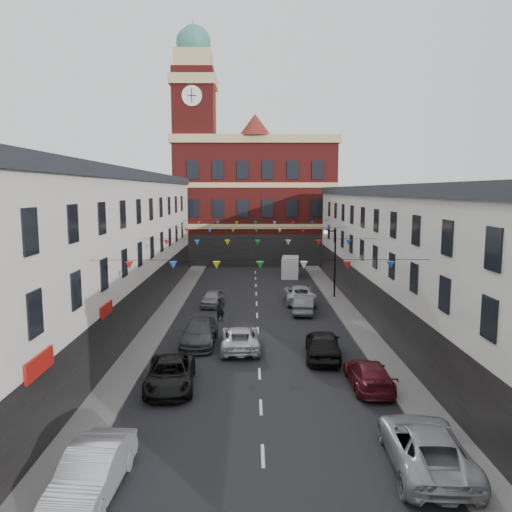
{
  "coord_description": "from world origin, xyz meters",
  "views": [
    {
      "loc": [
        -0.37,
        -28.62,
        9.36
      ],
      "look_at": [
        -0.08,
        8.4,
        4.48
      ],
      "focal_mm": 35.0,
      "sensor_mm": 36.0,
      "label": 1
    }
  ],
  "objects_px": {
    "car_left_c": "(170,374)",
    "car_right_c": "(369,374)",
    "car_left_d": "(199,333)",
    "car_right_f": "(299,294)",
    "car_left_b": "(92,472)",
    "moving_car": "(240,338)",
    "street_lamp": "(332,254)",
    "car_right_e": "(304,304)",
    "pedestrian": "(220,310)",
    "car_right_b": "(425,446)",
    "white_van": "(290,267)",
    "car_right_d": "(323,344)",
    "car_left_e": "(213,298)"
  },
  "relations": [
    {
      "from": "car_right_e",
      "to": "white_van",
      "type": "distance_m",
      "value": 16.49
    },
    {
      "from": "street_lamp",
      "to": "car_right_c",
      "type": "xyz_separation_m",
      "value": [
        -1.36,
        -19.81,
        -3.26
      ]
    },
    {
      "from": "white_van",
      "to": "car_right_e",
      "type": "bearing_deg",
      "value": -85.12
    },
    {
      "from": "car_right_d",
      "to": "car_right_c",
      "type": "bearing_deg",
      "value": 116.02
    },
    {
      "from": "car_right_c",
      "to": "pedestrian",
      "type": "height_order",
      "value": "pedestrian"
    },
    {
      "from": "car_left_e",
      "to": "car_right_d",
      "type": "relative_size",
      "value": 0.78
    },
    {
      "from": "car_left_d",
      "to": "car_right_f",
      "type": "relative_size",
      "value": 0.94
    },
    {
      "from": "car_left_e",
      "to": "car_right_d",
      "type": "height_order",
      "value": "car_right_d"
    },
    {
      "from": "street_lamp",
      "to": "car_left_d",
      "type": "bearing_deg",
      "value": -127.94
    },
    {
      "from": "car_left_b",
      "to": "car_left_d",
      "type": "height_order",
      "value": "car_left_b"
    },
    {
      "from": "car_right_e",
      "to": "car_left_b",
      "type": "bearing_deg",
      "value": 76.65
    },
    {
      "from": "car_right_c",
      "to": "car_left_b",
      "type": "bearing_deg",
      "value": 38.28
    },
    {
      "from": "moving_car",
      "to": "pedestrian",
      "type": "distance_m",
      "value": 6.51
    },
    {
      "from": "car_right_d",
      "to": "moving_car",
      "type": "relative_size",
      "value": 0.98
    },
    {
      "from": "car_left_c",
      "to": "car_right_c",
      "type": "distance_m",
      "value": 9.47
    },
    {
      "from": "car_right_c",
      "to": "street_lamp",
      "type": "bearing_deg",
      "value": -94.26
    },
    {
      "from": "car_left_b",
      "to": "car_left_c",
      "type": "bearing_deg",
      "value": 85.95
    },
    {
      "from": "car_left_b",
      "to": "car_right_f",
      "type": "bearing_deg",
      "value": 74.54
    },
    {
      "from": "car_left_b",
      "to": "pedestrian",
      "type": "height_order",
      "value": "pedestrian"
    },
    {
      "from": "car_right_c",
      "to": "moving_car",
      "type": "distance_m",
      "value": 8.59
    },
    {
      "from": "car_right_f",
      "to": "car_left_c",
      "type": "bearing_deg",
      "value": 66.9
    },
    {
      "from": "car_left_c",
      "to": "car_right_d",
      "type": "distance_m",
      "value": 8.92
    },
    {
      "from": "street_lamp",
      "to": "moving_car",
      "type": "height_order",
      "value": "street_lamp"
    },
    {
      "from": "car_right_d",
      "to": "moving_car",
      "type": "bearing_deg",
      "value": -14.04
    },
    {
      "from": "car_right_b",
      "to": "white_van",
      "type": "height_order",
      "value": "white_van"
    },
    {
      "from": "car_left_e",
      "to": "pedestrian",
      "type": "xyz_separation_m",
      "value": [
        0.95,
        -4.88,
        0.23
      ]
    },
    {
      "from": "white_van",
      "to": "car_right_f",
      "type": "bearing_deg",
      "value": -85.32
    },
    {
      "from": "car_right_c",
      "to": "car_left_d",
      "type": "bearing_deg",
      "value": -38.03
    },
    {
      "from": "car_left_e",
      "to": "car_right_f",
      "type": "xyz_separation_m",
      "value": [
        7.2,
        1.22,
        0.1
      ]
    },
    {
      "from": "car_left_c",
      "to": "car_right_f",
      "type": "relative_size",
      "value": 0.91
    },
    {
      "from": "street_lamp",
      "to": "car_left_c",
      "type": "relative_size",
      "value": 1.25
    },
    {
      "from": "car_left_c",
      "to": "pedestrian",
      "type": "bearing_deg",
      "value": 78.06
    },
    {
      "from": "moving_car",
      "to": "pedestrian",
      "type": "height_order",
      "value": "pedestrian"
    },
    {
      "from": "car_left_c",
      "to": "car_right_b",
      "type": "xyz_separation_m",
      "value": [
        9.78,
        -6.98,
        0.08
      ]
    },
    {
      "from": "car_left_b",
      "to": "car_right_f",
      "type": "relative_size",
      "value": 0.86
    },
    {
      "from": "car_left_b",
      "to": "car_right_d",
      "type": "bearing_deg",
      "value": 57.72
    },
    {
      "from": "car_left_b",
      "to": "car_right_f",
      "type": "height_order",
      "value": "car_left_b"
    },
    {
      "from": "car_right_e",
      "to": "pedestrian",
      "type": "relative_size",
      "value": 2.5
    },
    {
      "from": "car_right_e",
      "to": "car_right_d",
      "type": "bearing_deg",
      "value": 97.86
    },
    {
      "from": "car_left_c",
      "to": "car_right_b",
      "type": "height_order",
      "value": "car_right_b"
    },
    {
      "from": "street_lamp",
      "to": "car_right_e",
      "type": "relative_size",
      "value": 1.39
    },
    {
      "from": "car_left_c",
      "to": "street_lamp",
      "type": "bearing_deg",
      "value": 56.99
    },
    {
      "from": "street_lamp",
      "to": "car_left_c",
      "type": "distance_m",
      "value": 22.78
    },
    {
      "from": "car_right_c",
      "to": "pedestrian",
      "type": "bearing_deg",
      "value": -57.55
    },
    {
      "from": "car_left_d",
      "to": "moving_car",
      "type": "distance_m",
      "value": 2.67
    },
    {
      "from": "car_left_b",
      "to": "moving_car",
      "type": "height_order",
      "value": "car_left_b"
    },
    {
      "from": "car_left_b",
      "to": "pedestrian",
      "type": "bearing_deg",
      "value": 85.63
    },
    {
      "from": "moving_car",
      "to": "car_left_e",
      "type": "bearing_deg",
      "value": -79.89
    },
    {
      "from": "car_left_d",
      "to": "car_right_f",
      "type": "bearing_deg",
      "value": 58.96
    },
    {
      "from": "car_right_f",
      "to": "white_van",
      "type": "bearing_deg",
      "value": -90.63
    }
  ]
}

